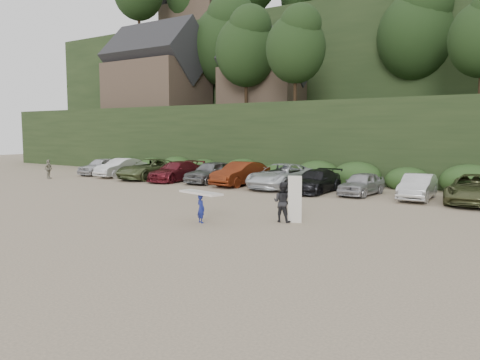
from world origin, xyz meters
The scene contains 6 objects.
ground centered at (0.00, 0.00, 0.00)m, with size 120.00×120.00×0.00m, color tan.
hillside_backdrop centered at (-0.26, 35.93, 11.22)m, with size 90.00×41.50×28.00m.
parked_cars centered at (-4.02, 10.10, 0.76)m, with size 34.27×6.34×1.64m.
distant_walker centered at (-21.03, 5.57, 0.76)m, with size 0.89×0.37×1.52m, color gray.
child_surfer centered at (0.18, -1.68, 0.88)m, with size 2.25×1.07×1.30m.
adult_surfer centered at (2.92, 0.38, 0.85)m, with size 1.29×0.68×1.97m.
Camera 1 is at (12.12, -16.58, 3.80)m, focal length 35.00 mm.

